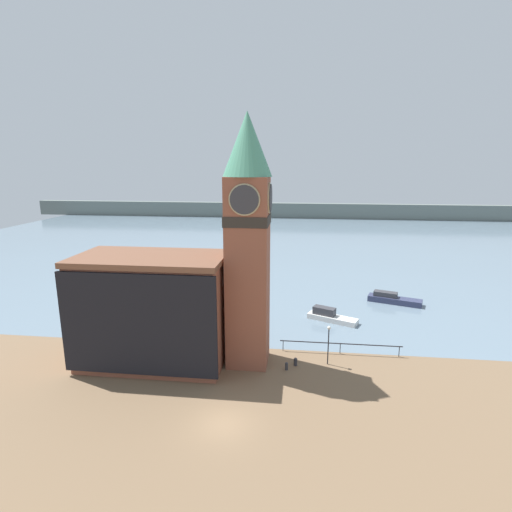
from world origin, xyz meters
TOP-DOWN VIEW (x-y plane):
  - ground_plane at (0.00, 0.00)m, footprint 160.00×160.00m
  - water at (0.00, 72.20)m, footprint 160.00×120.00m
  - far_shoreline at (0.00, 112.20)m, footprint 180.00×3.00m
  - pier_railing at (9.19, 11.95)m, footprint 11.72×0.08m
  - clock_tower at (0.52, 9.34)m, footprint 4.19×4.19m
  - pier_building at (-8.15, 8.37)m, footprint 13.45×7.28m
  - boat_near at (8.72, 20.37)m, footprint 5.98×3.85m
  - boat_far at (17.41, 27.59)m, footprint 6.98×3.82m
  - mooring_bollard_near at (4.13, 8.18)m, footprint 0.28×0.28m
  - mooring_bollard_far at (4.91, 9.09)m, footprint 0.35×0.35m
  - lamp_post at (7.86, 9.67)m, footprint 0.32×0.32m

SIDE VIEW (x-z plane):
  - water at x=0.00m, z-range 0.00..0.00m
  - ground_plane at x=0.00m, z-range 0.00..0.00m
  - mooring_bollard_near at x=4.13m, z-range 0.03..0.77m
  - mooring_bollard_far at x=4.91m, z-range 0.03..0.79m
  - boat_far at x=17.41m, z-range -0.18..1.23m
  - boat_near at x=8.72m, z-range -0.21..1.30m
  - pier_railing at x=9.19m, z-range 0.42..1.51m
  - far_shoreline at x=0.00m, z-range 0.00..5.00m
  - lamp_post at x=7.86m, z-range 0.77..4.53m
  - pier_building at x=-8.15m, z-range 0.02..10.17m
  - clock_tower at x=0.52m, z-range 0.70..23.02m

